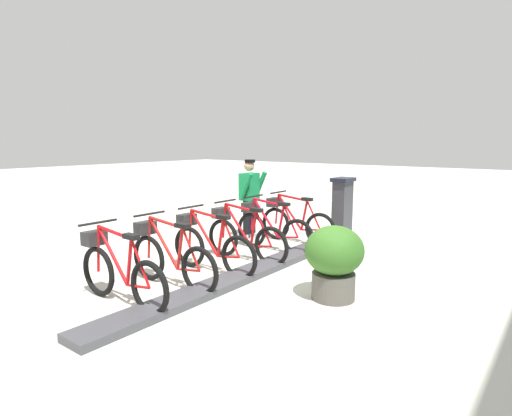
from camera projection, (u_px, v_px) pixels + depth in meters
name	position (u px, v px, depth m)	size (l,w,h in m)	color
ground_plane	(249.00, 276.00, 6.41)	(60.00, 60.00, 0.00)	beige
dock_rail_base	(249.00, 273.00, 6.40)	(0.44, 5.74, 0.10)	#47474C
payment_kiosk	(342.00, 207.00, 8.90)	(0.36, 0.52, 1.28)	#38383D
bike_docked_0	(294.00, 222.00, 8.50)	(1.72, 0.54, 1.02)	black
bike_docked_1	(271.00, 228.00, 7.85)	(1.72, 0.54, 1.02)	black
bike_docked_2	(243.00, 236.00, 7.20)	(1.72, 0.54, 1.02)	black
bike_docked_3	(209.00, 245.00, 6.56)	(1.72, 0.54, 1.02)	black
bike_docked_4	(169.00, 257.00, 5.91)	(1.72, 0.54, 1.02)	black
bike_docked_5	(118.00, 271.00, 5.26)	(1.72, 0.54, 1.02)	black
worker_near_rack	(250.00, 196.00, 8.81)	(0.47, 0.63, 1.66)	white
planter_bush	(334.00, 259.00, 5.41)	(0.76, 0.76, 0.97)	#59544C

